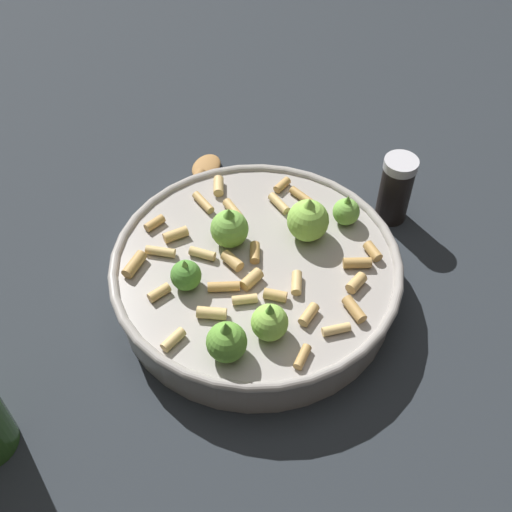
# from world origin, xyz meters

# --- Properties ---
(ground_plane) EXTENTS (2.40, 2.40, 0.00)m
(ground_plane) POSITION_xyz_m (0.00, 0.00, 0.00)
(ground_plane) COLOR #23282D
(cooking_pan) EXTENTS (0.32, 0.32, 0.11)m
(cooking_pan) POSITION_xyz_m (-0.00, -0.00, 0.03)
(cooking_pan) COLOR #9E9993
(cooking_pan) RESTS_ON ground
(pepper_shaker) EXTENTS (0.04, 0.04, 0.09)m
(pepper_shaker) POSITION_xyz_m (0.10, -0.19, 0.05)
(pepper_shaker) COLOR black
(pepper_shaker) RESTS_ON ground
(wooden_spoon) EXTENTS (0.24, 0.14, 0.02)m
(wooden_spoon) POSITION_xyz_m (0.14, 0.08, 0.01)
(wooden_spoon) COLOR #9E703D
(wooden_spoon) RESTS_ON ground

